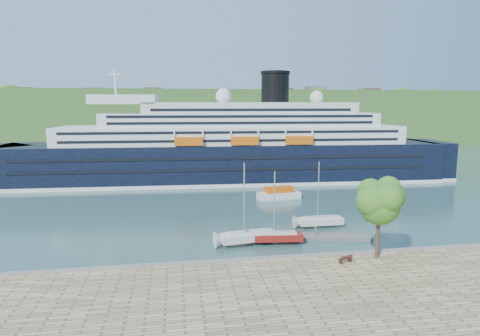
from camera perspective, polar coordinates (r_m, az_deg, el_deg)
ground at (r=45.72m, az=5.72°, el=-13.77°), size 400.00×400.00×0.00m
far_hillside at (r=186.14m, az=-5.77°, el=7.16°), size 400.00×50.00×24.00m
quay_coping at (r=45.11m, az=5.81°, el=-12.52°), size 220.00×0.50×0.30m
cruise_ship at (r=92.50m, az=-2.33°, el=5.86°), size 113.48×21.63×25.34m
park_bench at (r=45.08m, az=14.74°, el=-12.32°), size 1.66×1.02×0.99m
promenade_tree at (r=46.12m, az=19.13°, el=-6.26°), size 5.94×5.94×9.84m
floating_pontoon at (r=54.98m, az=8.50°, el=-9.62°), size 18.99×5.64×0.42m
sailboat_white_near at (r=50.66m, az=1.19°, el=-5.43°), size 8.05×3.31×10.09m
sailboat_red at (r=51.26m, az=5.43°, el=-5.92°), size 7.16×2.68×9.03m
sailboat_white_far at (r=59.01m, az=11.50°, el=-3.96°), size 7.18×2.03×9.25m
tender_launch at (r=76.62m, az=5.55°, el=-3.53°), size 8.53×4.01×2.26m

